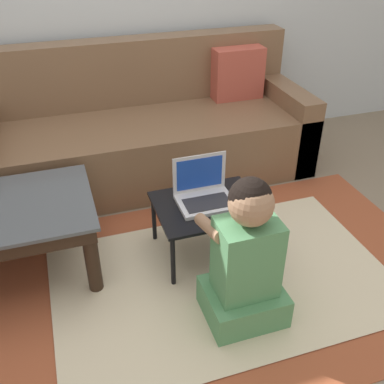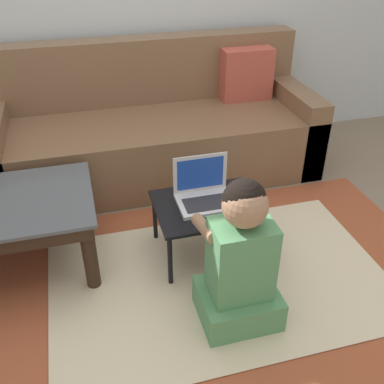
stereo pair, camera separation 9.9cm
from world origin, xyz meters
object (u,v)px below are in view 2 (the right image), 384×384
(laptop_desk, at_px, (207,210))
(person_seated, at_px, (240,262))
(laptop, at_px, (204,195))
(computer_mouse, at_px, (246,195))
(couch, at_px, (155,131))

(laptop_desk, height_order, person_seated, person_seated)
(laptop, height_order, computer_mouse, laptop)
(laptop_desk, distance_m, person_seated, 0.47)
(laptop_desk, xyz_separation_m, computer_mouse, (0.21, 0.01, 0.05))
(couch, relative_size, laptop_desk, 4.03)
(laptop_desk, distance_m, laptop, 0.08)
(laptop_desk, height_order, computer_mouse, computer_mouse)
(computer_mouse, distance_m, person_seated, 0.52)
(computer_mouse, bearing_deg, person_seated, -113.66)
(person_seated, bearing_deg, laptop_desk, 90.31)
(couch, height_order, laptop_desk, couch)
(couch, xyz_separation_m, person_seated, (0.08, -1.46, 0.03))
(computer_mouse, bearing_deg, laptop, 172.92)
(laptop, bearing_deg, computer_mouse, -7.08)
(laptop, height_order, person_seated, person_seated)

